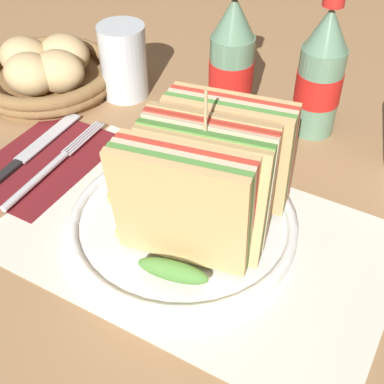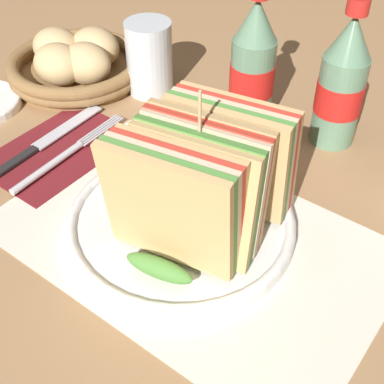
{
  "view_description": "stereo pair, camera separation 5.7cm",
  "coord_description": "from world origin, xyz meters",
  "px_view_note": "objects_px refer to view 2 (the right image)",
  "views": [
    {
      "loc": [
        0.23,
        -0.35,
        0.42
      ],
      "look_at": [
        0.02,
        0.03,
        0.04
      ],
      "focal_mm": 50.0,
      "sensor_mm": 36.0,
      "label": 1
    },
    {
      "loc": [
        0.28,
        -0.31,
        0.42
      ],
      "look_at": [
        0.02,
        0.03,
        0.04
      ],
      "focal_mm": 50.0,
      "sensor_mm": 36.0,
      "label": 2
    }
  ],
  "objects_px": {
    "club_sandwich": "(202,183)",
    "bread_basket": "(76,63)",
    "coke_bottle_far": "(342,84)",
    "glass_far": "(150,63)",
    "coke_bottle_near": "(253,66)",
    "plate_main": "(181,222)",
    "knife": "(45,141)",
    "fork": "(60,159)"
  },
  "relations": [
    {
      "from": "plate_main",
      "to": "club_sandwich",
      "type": "xyz_separation_m",
      "value": [
        0.03,
        -0.0,
        0.07
      ]
    },
    {
      "from": "glass_far",
      "to": "coke_bottle_near",
      "type": "bearing_deg",
      "value": 8.24
    },
    {
      "from": "fork",
      "to": "coke_bottle_far",
      "type": "bearing_deg",
      "value": 43.62
    },
    {
      "from": "coke_bottle_far",
      "to": "bread_basket",
      "type": "relative_size",
      "value": 0.92
    },
    {
      "from": "glass_far",
      "to": "bread_basket",
      "type": "distance_m",
      "value": 0.12
    },
    {
      "from": "knife",
      "to": "glass_far",
      "type": "relative_size",
      "value": 1.84
    },
    {
      "from": "coke_bottle_near",
      "to": "glass_far",
      "type": "xyz_separation_m",
      "value": [
        -0.16,
        -0.02,
        -0.04
      ]
    },
    {
      "from": "knife",
      "to": "fork",
      "type": "bearing_deg",
      "value": -22.09
    },
    {
      "from": "bread_basket",
      "to": "club_sandwich",
      "type": "bearing_deg",
      "value": -24.25
    },
    {
      "from": "knife",
      "to": "coke_bottle_far",
      "type": "xyz_separation_m",
      "value": [
        0.29,
        0.24,
        0.08
      ]
    },
    {
      "from": "plate_main",
      "to": "bread_basket",
      "type": "bearing_deg",
      "value": 154.07
    },
    {
      "from": "coke_bottle_far",
      "to": "glass_far",
      "type": "xyz_separation_m",
      "value": [
        -0.27,
        -0.05,
        -0.04
      ]
    },
    {
      "from": "coke_bottle_near",
      "to": "club_sandwich",
      "type": "bearing_deg",
      "value": -69.4
    },
    {
      "from": "knife",
      "to": "plate_main",
      "type": "bearing_deg",
      "value": -5.81
    },
    {
      "from": "coke_bottle_near",
      "to": "coke_bottle_far",
      "type": "bearing_deg",
      "value": 13.67
    },
    {
      "from": "club_sandwich",
      "to": "fork",
      "type": "relative_size",
      "value": 0.97
    },
    {
      "from": "bread_basket",
      "to": "coke_bottle_near",
      "type": "bearing_deg",
      "value": 13.73
    },
    {
      "from": "plate_main",
      "to": "bread_basket",
      "type": "xyz_separation_m",
      "value": [
        -0.33,
        0.16,
        0.02
      ]
    },
    {
      "from": "coke_bottle_near",
      "to": "plate_main",
      "type": "bearing_deg",
      "value": -75.86
    },
    {
      "from": "club_sandwich",
      "to": "knife",
      "type": "bearing_deg",
      "value": 176.76
    },
    {
      "from": "coke_bottle_near",
      "to": "bread_basket",
      "type": "bearing_deg",
      "value": -166.27
    },
    {
      "from": "club_sandwich",
      "to": "glass_far",
      "type": "distance_m",
      "value": 0.32
    },
    {
      "from": "club_sandwich",
      "to": "knife",
      "type": "distance_m",
      "value": 0.28
    },
    {
      "from": "plate_main",
      "to": "knife",
      "type": "bearing_deg",
      "value": 176.64
    },
    {
      "from": "knife",
      "to": "glass_far",
      "type": "distance_m",
      "value": 0.19
    },
    {
      "from": "plate_main",
      "to": "glass_far",
      "type": "xyz_separation_m",
      "value": [
        -0.22,
        0.2,
        0.04
      ]
    },
    {
      "from": "plate_main",
      "to": "coke_bottle_far",
      "type": "distance_m",
      "value": 0.27
    },
    {
      "from": "club_sandwich",
      "to": "bread_basket",
      "type": "height_order",
      "value": "club_sandwich"
    },
    {
      "from": "club_sandwich",
      "to": "coke_bottle_far",
      "type": "bearing_deg",
      "value": 84.0
    },
    {
      "from": "knife",
      "to": "coke_bottle_near",
      "type": "xyz_separation_m",
      "value": [
        0.18,
        0.21,
        0.08
      ]
    },
    {
      "from": "plate_main",
      "to": "knife",
      "type": "relative_size",
      "value": 1.27
    },
    {
      "from": "coke_bottle_near",
      "to": "knife",
      "type": "bearing_deg",
      "value": -130.22
    },
    {
      "from": "plate_main",
      "to": "club_sandwich",
      "type": "relative_size",
      "value": 1.34
    },
    {
      "from": "club_sandwich",
      "to": "knife",
      "type": "xyz_separation_m",
      "value": [
        -0.27,
        0.01,
        -0.08
      ]
    },
    {
      "from": "club_sandwich",
      "to": "coke_bottle_far",
      "type": "height_order",
      "value": "coke_bottle_far"
    },
    {
      "from": "plate_main",
      "to": "fork",
      "type": "xyz_separation_m",
      "value": [
        -0.19,
        -0.0,
        -0.0
      ]
    },
    {
      "from": "plate_main",
      "to": "coke_bottle_near",
      "type": "height_order",
      "value": "coke_bottle_near"
    },
    {
      "from": "club_sandwich",
      "to": "plate_main",
      "type": "bearing_deg",
      "value": 177.81
    },
    {
      "from": "club_sandwich",
      "to": "knife",
      "type": "relative_size",
      "value": 0.95
    },
    {
      "from": "coke_bottle_near",
      "to": "coke_bottle_far",
      "type": "xyz_separation_m",
      "value": [
        0.11,
        0.03,
        0.0
      ]
    },
    {
      "from": "club_sandwich",
      "to": "bread_basket",
      "type": "distance_m",
      "value": 0.4
    },
    {
      "from": "club_sandwich",
      "to": "glass_far",
      "type": "xyz_separation_m",
      "value": [
        -0.24,
        0.2,
        -0.04
      ]
    }
  ]
}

